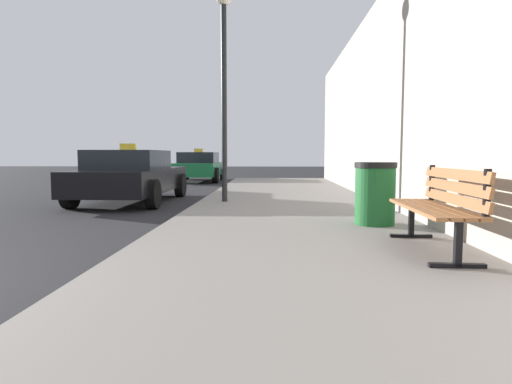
{
  "coord_description": "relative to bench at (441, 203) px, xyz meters",
  "views": [
    {
      "loc": [
        3.62,
        -2.84,
        1.16
      ],
      "look_at": [
        3.31,
        5.11,
        0.47
      ],
      "focal_mm": 30.27,
      "sensor_mm": 36.0,
      "label": 1
    }
  ],
  "objects": [
    {
      "name": "sidewalk",
      "position": [
        -1.39,
        -1.74,
        -0.59
      ],
      "size": [
        4.0,
        32.0,
        0.15
      ],
      "primitive_type": "cube",
      "color": "gray",
      "rests_on": "ground_plane"
    },
    {
      "name": "bench",
      "position": [
        0.0,
        0.0,
        0.0
      ],
      "size": [
        0.54,
        1.68,
        0.89
      ],
      "rotation": [
        0.0,
        0.0,
        -0.03
      ],
      "color": "brown",
      "rests_on": "sidewalk"
    },
    {
      "name": "trash_bin",
      "position": [
        -0.29,
        1.71,
        -0.06
      ],
      "size": [
        0.6,
        0.6,
        0.91
      ],
      "color": "#195926",
      "rests_on": "sidewalk"
    },
    {
      "name": "street_lamp",
      "position": [
        -2.82,
        4.71,
        2.55
      ],
      "size": [
        0.36,
        0.36,
        4.49
      ],
      "color": "black",
      "rests_on": "sidewalk"
    },
    {
      "name": "car_black",
      "position": [
        -5.25,
        5.85,
        -0.01
      ],
      "size": [
        2.03,
        4.31,
        1.43
      ],
      "color": "black",
      "rests_on": "ground_plane"
    },
    {
      "name": "car_green",
      "position": [
        -5.0,
        14.22,
        -0.02
      ],
      "size": [
        1.97,
        4.1,
        1.43
      ],
      "color": "#196638",
      "rests_on": "ground_plane"
    }
  ]
}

